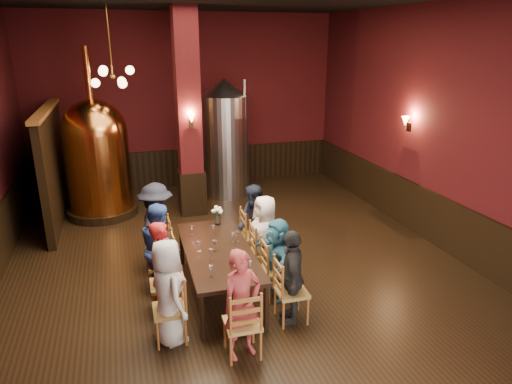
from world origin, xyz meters
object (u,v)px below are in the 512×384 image
object	(u,v)px
person_0	(168,292)
person_1	(164,268)
steel_vessel	(225,138)
rose_vase	(218,212)
dining_table	(218,253)
copper_kettle	(97,157)
person_2	(160,248)

from	to	relation	value
person_0	person_1	world-z (taller)	person_0
steel_vessel	rose_vase	bearing A→B (deg)	-105.46
dining_table	person_1	distance (m)	0.91
dining_table	person_0	xyz separation A→B (m)	(-0.88, -0.98, 0.03)
rose_vase	dining_table	bearing A→B (deg)	-102.52
person_0	steel_vessel	xyz separation A→B (m)	(2.14, 5.73, 0.74)
steel_vessel	dining_table	bearing A→B (deg)	-104.85
person_0	steel_vessel	distance (m)	6.16
copper_kettle	rose_vase	bearing A→B (deg)	-57.48
person_2	rose_vase	distance (m)	1.26
person_2	steel_vessel	xyz separation A→B (m)	(2.10, 4.40, 0.73)
person_1	steel_vessel	world-z (taller)	steel_vessel
steel_vessel	person_1	bearing A→B (deg)	-112.71
person_1	person_2	world-z (taller)	person_2
person_2	rose_vase	world-z (taller)	person_2
person_1	steel_vessel	bearing A→B (deg)	-1.23
steel_vessel	person_2	bearing A→B (deg)	-115.52
person_2	copper_kettle	distance (m)	3.97
person_1	dining_table	bearing A→B (deg)	-48.81
copper_kettle	rose_vase	distance (m)	3.77
person_0	person_1	distance (m)	0.67
person_0	person_1	xyz separation A→B (m)	(0.02, 0.67, -0.01)
dining_table	person_1	xyz separation A→B (m)	(-0.86, -0.31, 0.03)
person_2	copper_kettle	size ratio (longest dim) A/B	0.40
steel_vessel	copper_kettle	bearing A→B (deg)	-168.90
copper_kettle	rose_vase	world-z (taller)	copper_kettle
steel_vessel	person_0	bearing A→B (deg)	-110.44
person_0	copper_kettle	distance (m)	5.25
dining_table	copper_kettle	xyz separation A→B (m)	(-1.80, 4.16, 0.66)
person_1	steel_vessel	xyz separation A→B (m)	(2.12, 5.06, 0.75)
copper_kettle	steel_vessel	world-z (taller)	copper_kettle
person_2	steel_vessel	world-z (taller)	steel_vessel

